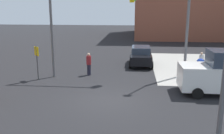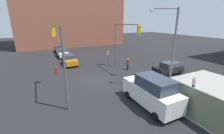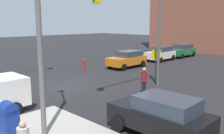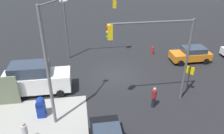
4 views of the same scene
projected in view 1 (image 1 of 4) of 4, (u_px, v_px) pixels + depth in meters
ground_plane at (107, 101)px, 13.80m from camera, size 120.00×120.00×0.00m
sidewalk_corner at (222, 67)px, 21.68m from camera, size 12.00×12.00×0.01m
traffic_signal_nw_corner at (83, 13)px, 17.27m from camera, size 6.04×0.36×6.50m
traffic_signal_se_corner at (165, 20)px, 8.14m from camera, size 5.45×0.36×6.50m
street_lamp_corner at (187, 12)px, 17.55m from camera, size 1.59×2.36×8.00m
warning_sign_two_way at (37, 57)px, 17.49m from camera, size 0.48×0.48×2.40m
mailbox_blue at (201, 68)px, 17.89m from camera, size 0.56×0.64×1.43m
hatchback_black at (141, 56)px, 22.19m from camera, size 2.02×4.05×1.62m
pedestrian_crossing at (89, 64)px, 18.81m from camera, size 0.36×0.36×1.71m
pedestrian_waiting at (201, 61)px, 20.15m from camera, size 0.36×0.36×1.54m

